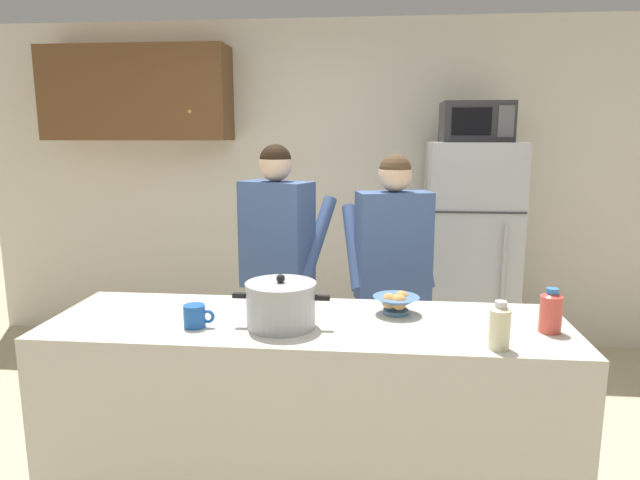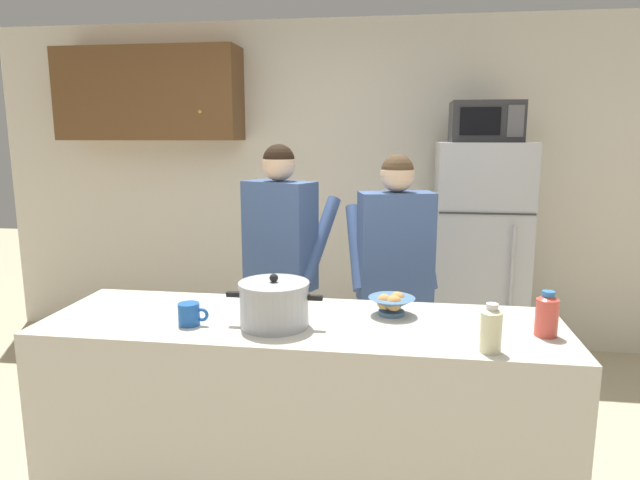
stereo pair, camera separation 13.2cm
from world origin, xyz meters
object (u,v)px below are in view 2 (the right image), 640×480
person_near_pot (281,250)px  bottle_mid_counter (491,328)px  person_by_sink (395,263)px  bottle_near_edge (547,314)px  cooking_pot (274,304)px  bread_bowl (392,304)px  refrigerator (478,257)px  coffee_mug (190,314)px  microwave (486,122)px

person_near_pot → bottle_mid_counter: size_ratio=8.98×
person_by_sink → bottle_near_edge: size_ratio=8.74×
person_by_sink → cooking_pot: person_by_sink is taller
person_near_pot → bread_bowl: size_ratio=7.98×
refrigerator → cooking_pot: size_ratio=4.08×
person_by_sink → coffee_mug: size_ratio=12.25×
person_near_pot → coffee_mug: (-0.16, -1.05, -0.07)m
bread_bowl → bottle_near_edge: (0.61, -0.17, 0.04)m
person_near_pot → bottle_near_edge: size_ratio=9.03×
bread_bowl → bottle_mid_counter: size_ratio=1.12×
person_near_pot → coffee_mug: 1.06m
microwave → bottle_near_edge: (0.02, -1.88, -0.79)m
refrigerator → bottle_near_edge: (0.02, -1.90, 0.18)m
bottle_mid_counter → refrigerator: bearing=83.8°
refrigerator → microwave: size_ratio=3.45×
bread_bowl → bottle_near_edge: size_ratio=1.13×
refrigerator → coffee_mug: (-1.43, -1.98, 0.14)m
person_near_pot → person_by_sink: bearing=-7.3°
person_by_sink → bottle_mid_counter: person_by_sink is taller
microwave → bottle_near_edge: microwave is taller
microwave → cooking_pot: 2.34m
person_near_pot → bread_bowl: bearing=-49.7°
microwave → cooking_pot: size_ratio=1.18×
cooking_pot → bread_bowl: cooking_pot is taller
bottle_mid_counter → person_near_pot: bearing=131.6°
refrigerator → coffee_mug: bearing=-125.9°
person_near_pot → coffee_mug: person_near_pot is taller
person_near_pot → person_by_sink: size_ratio=1.03×
person_near_pot → bread_bowl: (0.67, -0.79, -0.06)m
person_by_sink → bottle_near_edge: 1.07m
person_by_sink → bottle_near_edge: person_by_sink is taller
refrigerator → microwave: microwave is taller
microwave → person_near_pot: microwave is taller
coffee_mug → bread_bowl: bread_bowl is taller
coffee_mug → cooking_pot: bearing=6.6°
refrigerator → person_by_sink: refrigerator is taller
person_near_pot → person_by_sink: (0.68, -0.09, -0.04)m
coffee_mug → bottle_mid_counter: 1.21m
refrigerator → bottle_mid_counter: size_ratio=8.98×
refrigerator → person_near_pot: bearing=-143.7°
person_by_sink → bread_bowl: person_by_sink is taller
bottle_mid_counter → cooking_pot: bearing=169.1°
refrigerator → person_by_sink: (-0.59, -1.02, 0.17)m
microwave → person_by_sink: size_ratio=0.30×
microwave → coffee_mug: size_ratio=3.66×
refrigerator → cooking_pot: (-1.08, -1.94, 0.19)m
person_by_sink → cooking_pot: bearing=-117.8°
microwave → cooking_pot: bearing=-119.4°
microwave → bread_bowl: size_ratio=2.31×
cooking_pot → coffee_mug: cooking_pot is taller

